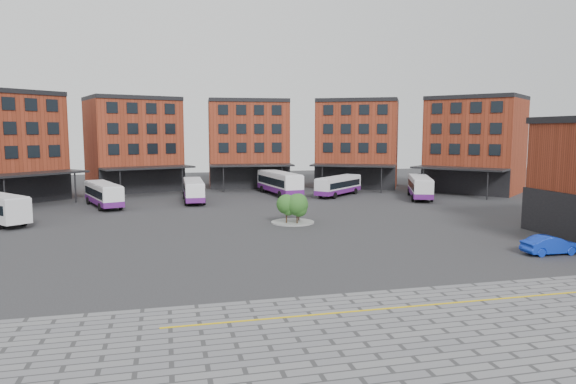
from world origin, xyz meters
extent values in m
plane|color=#28282B|center=(0.00, 0.00, 0.00)|extent=(160.00, 160.00, 0.00)
cube|color=slate|center=(2.00, -22.00, 0.01)|extent=(50.00, 22.00, 0.02)
cube|color=gold|center=(2.00, -14.00, 0.03)|extent=(26.00, 0.15, 0.02)
cube|color=maroon|center=(-31.45, 36.93, 7.00)|extent=(16.35, 16.13, 14.00)
cube|color=black|center=(-28.20, 33.32, 2.00)|extent=(10.00, 9.07, 4.00)
cube|color=black|center=(-28.07, 33.17, 9.20)|extent=(8.60, 7.77, 8.00)
cube|color=black|center=(-26.63, 31.58, 4.00)|extent=(12.61, 11.97, 0.25)
cylinder|color=black|center=(-28.81, 27.19, 2.00)|extent=(0.20, 0.20, 4.00)
cylinder|color=black|center=(-22.05, 33.28, 2.00)|extent=(0.20, 0.20, 4.00)
cube|color=maroon|center=(-15.30, 46.44, 7.00)|extent=(15.55, 13.69, 14.00)
cube|color=black|center=(-13.72, 41.85, 2.00)|extent=(12.45, 4.71, 4.00)
cube|color=black|center=(-15.30, 46.44, 14.30)|extent=(15.65, 13.97, 0.60)
cube|color=black|center=(-13.66, 41.66, 9.20)|extent=(10.87, 3.87, 8.00)
cube|color=black|center=(-12.96, 39.63, 4.00)|extent=(13.72, 8.39, 0.25)
cylinder|color=black|center=(-16.67, 36.45, 2.00)|extent=(0.20, 0.20, 4.00)
cylinder|color=black|center=(-8.07, 39.41, 2.00)|extent=(0.20, 0.20, 4.00)
cube|color=maroon|center=(3.28, 48.89, 7.00)|extent=(13.67, 10.88, 14.00)
cube|color=black|center=(2.94, 44.05, 2.00)|extent=(13.00, 1.41, 4.00)
cube|color=black|center=(3.28, 48.89, 14.30)|extent=(13.69, 11.18, 0.60)
cube|color=black|center=(2.93, 43.85, 9.20)|extent=(11.42, 0.95, 8.00)
cube|color=black|center=(2.78, 41.70, 4.00)|extent=(13.28, 5.30, 0.25)
cylinder|color=black|center=(-1.89, 40.22, 2.00)|extent=(0.20, 0.20, 4.00)
cylinder|color=black|center=(7.19, 39.59, 2.00)|extent=(0.20, 0.20, 4.00)
cube|color=maroon|center=(21.34, 43.88, 7.00)|extent=(16.12, 14.81, 14.00)
cube|color=black|center=(19.14, 39.56, 2.00)|extent=(11.81, 6.35, 4.00)
cube|color=black|center=(21.34, 43.88, 14.30)|extent=(16.26, 15.08, 0.60)
cube|color=black|center=(19.04, 39.38, 9.20)|extent=(10.26, 5.33, 8.00)
cube|color=black|center=(18.07, 37.46, 4.00)|extent=(13.58, 9.82, 0.25)
cylinder|color=black|center=(13.20, 37.92, 2.00)|extent=(0.20, 0.20, 4.00)
cylinder|color=black|center=(21.31, 33.79, 2.00)|extent=(0.20, 0.20, 4.00)
cube|color=maroon|center=(36.00, 32.21, 7.00)|extent=(16.02, 16.39, 14.00)
cube|color=black|center=(32.29, 29.09, 2.00)|extent=(8.74, 10.28, 4.00)
cube|color=black|center=(36.00, 32.21, 14.30)|extent=(16.25, 16.58, 0.60)
cube|color=black|center=(32.14, 28.96, 9.20)|extent=(7.47, 8.86, 8.00)
cube|color=black|center=(30.49, 27.58, 4.00)|extent=(11.73, 12.79, 0.25)
cylinder|color=black|center=(26.19, 29.91, 2.00)|extent=(0.20, 0.20, 4.00)
cylinder|color=black|center=(32.03, 22.94, 2.00)|extent=(0.20, 0.20, 4.00)
cube|color=black|center=(22.90, -2.00, 2.00)|extent=(0.40, 12.00, 4.00)
cylinder|color=gray|center=(2.00, 12.00, 0.06)|extent=(4.40, 4.40, 0.12)
cylinder|color=#332114|center=(1.20, 11.40, 0.73)|extent=(0.14, 0.14, 1.45)
sphere|color=#18481B|center=(1.20, 11.40, 2.03)|extent=(2.00, 2.00, 2.00)
sphere|color=#18481B|center=(1.40, 11.25, 1.60)|extent=(1.40, 1.40, 1.40)
cylinder|color=#332114|center=(2.80, 12.60, 0.73)|extent=(0.14, 0.14, 1.45)
sphere|color=#18481B|center=(2.80, 12.60, 2.03)|extent=(1.78, 1.78, 1.78)
sphere|color=#18481B|center=(3.00, 12.45, 1.60)|extent=(1.25, 1.25, 1.25)
cylinder|color=#332114|center=(2.20, 11.00, 0.72)|extent=(0.14, 0.14, 1.43)
sphere|color=#18481B|center=(2.20, 11.00, 2.01)|extent=(2.22, 2.22, 2.22)
sphere|color=#18481B|center=(2.40, 10.85, 1.58)|extent=(1.55, 1.55, 1.55)
cylinder|color=black|center=(-24.27, 16.46, 0.49)|extent=(0.85, 0.95, 0.99)
cube|color=white|center=(-18.02, 28.23, 1.69)|extent=(5.63, 10.68, 2.33)
cube|color=black|center=(-18.02, 28.23, 1.86)|extent=(5.41, 9.91, 0.90)
cube|color=silver|center=(-18.02, 28.23, 2.90)|extent=(5.40, 10.26, 0.11)
cube|color=black|center=(-19.68, 33.10, 1.90)|extent=(1.95, 0.76, 1.05)
cube|color=#57186F|center=(-18.02, 28.23, 0.86)|extent=(5.68, 10.73, 0.67)
cylinder|color=black|center=(-20.23, 31.02, 0.48)|extent=(0.58, 0.99, 0.95)
cylinder|color=black|center=(-17.97, 31.79, 0.48)|extent=(0.58, 0.99, 0.95)
cylinder|color=black|center=(-18.07, 24.68, 0.48)|extent=(0.58, 0.99, 0.95)
cylinder|color=black|center=(-15.82, 25.44, 0.48)|extent=(0.58, 0.99, 0.95)
cube|color=white|center=(-6.94, 30.35, 1.65)|extent=(2.44, 10.28, 2.28)
cube|color=black|center=(-6.94, 30.35, 1.82)|extent=(2.50, 9.46, 0.89)
cube|color=silver|center=(-6.94, 30.35, 2.84)|extent=(2.35, 9.87, 0.11)
cube|color=black|center=(-6.89, 35.38, 1.86)|extent=(1.98, 0.14, 1.03)
cube|color=#57186F|center=(-6.94, 30.35, 0.84)|extent=(2.48, 10.32, 0.65)
cylinder|color=black|center=(-8.07, 33.65, 0.47)|extent=(0.29, 0.94, 0.93)
cylinder|color=black|center=(-5.74, 33.62, 0.47)|extent=(0.29, 0.94, 0.93)
cylinder|color=black|center=(-8.15, 27.09, 0.47)|extent=(0.29, 0.94, 0.93)
cylinder|color=black|center=(-5.82, 27.06, 0.47)|extent=(0.29, 0.94, 0.93)
cube|color=white|center=(5.66, 34.73, 1.93)|extent=(4.41, 12.21, 2.66)
cube|color=black|center=(5.66, 34.73, 2.12)|extent=(4.33, 11.27, 1.03)
cube|color=silver|center=(5.66, 34.73, 3.31)|extent=(4.23, 11.72, 0.13)
cube|color=black|center=(4.81, 40.53, 2.17)|extent=(2.30, 0.45, 1.19)
cube|color=#57186F|center=(5.66, 34.73, 0.98)|extent=(4.45, 12.25, 0.76)
cylinder|color=black|center=(3.76, 38.31, 0.54)|extent=(0.48, 1.12, 1.09)
cylinder|color=black|center=(6.45, 38.70, 0.54)|extent=(0.48, 1.12, 1.09)
cylinder|color=black|center=(4.86, 30.75, 0.54)|extent=(0.48, 1.12, 1.09)
cylinder|color=black|center=(7.55, 31.14, 0.54)|extent=(0.48, 1.12, 1.09)
cube|color=silver|center=(13.78, 31.85, 1.62)|extent=(8.87, 8.50, 2.23)
cube|color=black|center=(13.78, 31.85, 1.78)|extent=(8.33, 8.00, 0.87)
cube|color=silver|center=(13.78, 31.85, 2.78)|extent=(8.52, 8.16, 0.11)
cube|color=black|center=(17.37, 35.20, 1.82)|extent=(1.41, 1.50, 1.00)
cube|color=#57186F|center=(13.78, 31.85, 0.82)|extent=(8.93, 8.56, 0.64)
cylinder|color=black|center=(15.35, 34.87, 0.46)|extent=(0.85, 0.82, 0.91)
cylinder|color=black|center=(16.90, 33.21, 0.46)|extent=(0.85, 0.82, 0.91)
cylinder|color=black|center=(10.66, 30.50, 0.46)|extent=(0.85, 0.82, 0.91)
cylinder|color=black|center=(12.22, 28.83, 0.46)|extent=(0.85, 0.82, 0.91)
cube|color=silver|center=(23.84, 26.41, 1.75)|extent=(6.41, 10.95, 2.41)
cube|color=black|center=(23.84, 26.41, 1.92)|extent=(6.14, 10.17, 0.94)
cube|color=silver|center=(23.84, 26.41, 3.00)|extent=(6.16, 10.51, 0.12)
cube|color=black|center=(25.87, 31.32, 1.97)|extent=(1.98, 0.91, 1.08)
cube|color=#57186F|center=(23.84, 26.41, 0.89)|extent=(6.47, 11.00, 0.69)
cylinder|color=black|center=(24.03, 30.08, 0.49)|extent=(0.65, 1.02, 0.98)
cylinder|color=black|center=(26.30, 29.14, 0.49)|extent=(0.65, 1.02, 0.98)
cylinder|color=black|center=(21.38, 23.68, 0.49)|extent=(0.65, 1.02, 0.98)
cylinder|color=black|center=(23.65, 22.74, 0.49)|extent=(0.65, 1.02, 0.98)
imported|color=#0E2EB7|center=(17.77, -5.68, 0.72)|extent=(4.39, 1.59, 1.44)
camera|label=1|loc=(-10.53, -38.10, 9.28)|focal=32.00mm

